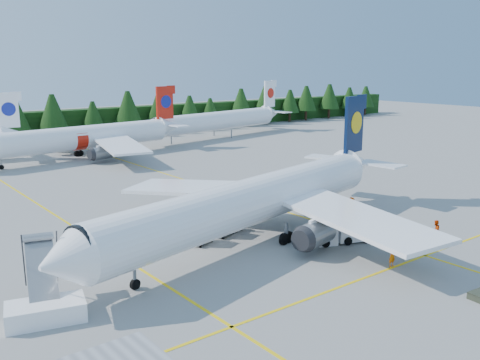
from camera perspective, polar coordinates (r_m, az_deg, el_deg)
ground at (r=46.06m, az=8.67°, el=-7.52°), size 320.00×320.00×0.00m
taxi_stripe_a at (r=54.91m, az=-17.48°, el=-4.68°), size 0.25×120.00×0.01m
taxi_stripe_b at (r=64.21m, az=-0.56°, el=-1.68°), size 0.25×120.00×0.01m
taxi_stripe_cross at (r=42.44m, az=14.61°, el=-9.53°), size 80.00×0.25×0.01m
treeline_hedge at (r=116.71m, az=-21.91°, el=5.25°), size 220.00×4.00×6.00m
airliner_navy at (r=46.39m, az=0.65°, el=-2.56°), size 40.61×33.04×11.99m
airliner_red at (r=92.09m, az=-17.31°, el=4.21°), size 39.31×32.16×11.45m
airliner_far_right at (r=113.81m, az=-2.94°, el=6.29°), size 39.64×11.01×11.64m
airstairs at (r=35.99m, az=-20.07°, el=-12.39°), size 5.15×6.99×4.21m
service_truck at (r=48.33m, az=10.91°, el=-5.12°), size 5.44×3.60×2.47m
uld_pair at (r=48.19m, az=-3.18°, el=-5.01°), size 5.64×3.11×1.75m
crew_a at (r=43.61m, az=15.95°, el=-7.73°), size 0.67×0.45×1.83m
crew_b at (r=51.03m, az=20.13°, el=-5.06°), size 0.95×0.76×1.88m
crew_c at (r=57.82m, az=11.80°, el=-2.64°), size 0.49×0.71×1.71m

